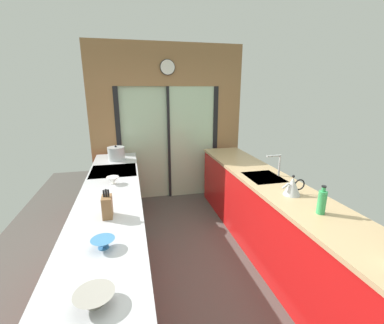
# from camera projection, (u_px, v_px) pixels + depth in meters

# --- Properties ---
(ground_plane) EXTENTS (5.04, 7.60, 0.02)m
(ground_plane) POSITION_uv_depth(u_px,v_px,m) (192.00, 251.00, 3.29)
(ground_plane) COLOR #4C4742
(back_wall_unit) EXTENTS (2.64, 0.12, 2.70)m
(back_wall_unit) POSITION_uv_depth(u_px,v_px,m) (168.00, 115.00, 4.56)
(back_wall_unit) COLOR olive
(back_wall_unit) RESTS_ON ground_plane
(left_counter_run) EXTENTS (0.62, 3.80, 0.92)m
(left_counter_run) POSITION_uv_depth(u_px,v_px,m) (112.00, 249.00, 2.52)
(left_counter_run) COLOR red
(left_counter_run) RESTS_ON ground_plane
(right_counter_run) EXTENTS (0.62, 3.80, 0.92)m
(right_counter_run) POSITION_uv_depth(u_px,v_px,m) (273.00, 220.00, 3.08)
(right_counter_run) COLOR red
(right_counter_run) RESTS_ON ground_plane
(sink_faucet) EXTENTS (0.19, 0.02, 0.27)m
(sink_faucet) POSITION_uv_depth(u_px,v_px,m) (277.00, 162.00, 3.18)
(sink_faucet) COLOR #B7BABC
(sink_faucet) RESTS_ON right_counter_run
(oven_range) EXTENTS (0.60, 0.60, 0.92)m
(oven_range) POSITION_uv_depth(u_px,v_px,m) (116.00, 203.00, 3.57)
(oven_range) COLOR #B7BABC
(oven_range) RESTS_ON ground_plane
(mixing_bowl_near) EXTENTS (0.20, 0.20, 0.06)m
(mixing_bowl_near) POSITION_uv_depth(u_px,v_px,m) (95.00, 298.00, 1.30)
(mixing_bowl_near) COLOR gray
(mixing_bowl_near) RESTS_ON left_counter_run
(mixing_bowl_mid) EXTENTS (0.16, 0.16, 0.07)m
(mixing_bowl_mid) POSITION_uv_depth(u_px,v_px,m) (103.00, 243.00, 1.76)
(mixing_bowl_mid) COLOR teal
(mixing_bowl_mid) RESTS_ON left_counter_run
(mixing_bowl_far) EXTENTS (0.14, 0.14, 0.08)m
(mixing_bowl_far) POSITION_uv_depth(u_px,v_px,m) (113.00, 180.00, 2.95)
(mixing_bowl_far) COLOR silver
(mixing_bowl_far) RESTS_ON left_counter_run
(knife_block) EXTENTS (0.08, 0.14, 0.25)m
(knife_block) POSITION_uv_depth(u_px,v_px,m) (107.00, 206.00, 2.17)
(knife_block) COLOR brown
(knife_block) RESTS_ON left_counter_run
(stock_pot) EXTENTS (0.25, 0.25, 0.22)m
(stock_pot) POSITION_uv_depth(u_px,v_px,m) (116.00, 153.00, 3.93)
(stock_pot) COLOR #B7BABC
(stock_pot) RESTS_ON left_counter_run
(kettle) EXTENTS (0.26, 0.17, 0.21)m
(kettle) POSITION_uv_depth(u_px,v_px,m) (293.00, 186.00, 2.63)
(kettle) COLOR #B7BABC
(kettle) RESTS_ON right_counter_run
(soap_bottle_far) EXTENTS (0.07, 0.07, 0.25)m
(soap_bottle_far) POSITION_uv_depth(u_px,v_px,m) (322.00, 202.00, 2.23)
(soap_bottle_far) COLOR #339E56
(soap_bottle_far) RESTS_ON right_counter_run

